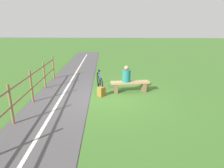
% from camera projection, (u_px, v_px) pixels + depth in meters
% --- Properties ---
extents(ground_plane, '(80.00, 80.00, 0.00)m').
position_uv_depth(ground_plane, '(103.00, 97.00, 7.83)').
color(ground_plane, '#3D6B28').
extents(paved_path, '(5.47, 36.06, 0.02)m').
position_uv_depth(paved_path, '(23.00, 162.00, 4.07)').
color(paved_path, '#4C494C').
rests_on(paved_path, ground_plane).
extents(path_centre_line, '(2.95, 31.88, 0.00)m').
position_uv_depth(path_centre_line, '(23.00, 162.00, 4.06)').
color(path_centre_line, silver).
rests_on(path_centre_line, paved_path).
extents(bench, '(1.68, 0.64, 0.47)m').
position_uv_depth(bench, '(130.00, 85.00, 8.34)').
color(bench, '#A88456').
rests_on(bench, ground_plane).
extents(person_seated, '(0.40, 0.40, 0.69)m').
position_uv_depth(person_seated, '(126.00, 75.00, 8.19)').
color(person_seated, '#1E6B66').
rests_on(person_seated, bench).
extents(bicycle, '(0.47, 1.67, 0.85)m').
position_uv_depth(bicycle, '(100.00, 82.00, 8.66)').
color(bicycle, black).
rests_on(bicycle, ground_plane).
extents(backpack, '(0.36, 0.36, 0.38)m').
position_uv_depth(backpack, '(101.00, 92.00, 7.89)').
color(backpack, olive).
rests_on(backpack, ground_plane).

